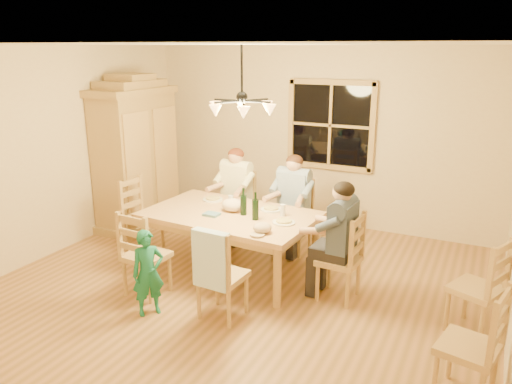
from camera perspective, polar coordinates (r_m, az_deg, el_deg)
The scene contains 31 objects.
floor at distance 5.92m, azimuth -1.45°, elevation -10.60°, with size 5.50×5.50×0.00m, color olive.
ceiling at distance 5.28m, azimuth -1.66°, elevation 16.52°, with size 5.50×5.00×0.02m, color white.
wall_back at distance 7.70m, azimuth 7.11°, elevation 6.24°, with size 5.50×0.02×2.70m, color beige.
wall_left at distance 7.12m, azimuth -21.66°, elevation 4.39°, with size 0.02×5.00×2.70m, color beige.
window at distance 7.58m, azimuth 8.52°, elevation 7.55°, with size 1.30×0.06×1.30m.
chandelier at distance 5.32m, azimuth -1.61°, elevation 9.80°, with size 0.77×0.68×0.71m.
armoire at distance 7.78m, azimuth -13.50°, elevation 3.81°, with size 0.66×1.40×2.30m.
dining_table at distance 6.03m, azimuth -2.97°, elevation -3.26°, with size 2.08×1.35×0.76m.
chair_far_left at distance 7.16m, azimuth -2.27°, elevation -3.11°, with size 0.46×0.45×0.99m.
chair_far_right at distance 6.76m, azimuth 4.21°, elevation -4.34°, with size 0.46×0.45×0.99m.
chair_near_left at distance 5.75m, azimuth -12.34°, elevation -8.52°, with size 0.46×0.45×0.99m.
chair_near_right at distance 5.19m, azimuth -3.83°, elevation -11.01°, with size 0.46×0.45×0.99m.
chair_end_left at distance 6.95m, azimuth -12.71°, elevation -4.10°, with size 0.45×0.46×0.99m.
chair_end_right at distance 5.60m, azimuth 9.41°, elevation -9.06°, with size 0.45×0.46×0.99m.
adult_woman at distance 7.00m, azimuth -2.32°, elevation 1.05°, with size 0.41×0.44×0.87m.
adult_plaid_man at distance 6.59m, azimuth 4.31°, elevation 0.05°, with size 0.41×0.44×0.87m.
adult_slate_man at distance 5.39m, azimuth 9.67°, elevation -3.88°, with size 0.44×0.41×0.87m.
towel at distance 4.87m, azimuth -5.15°, elevation -7.73°, with size 0.38×0.10×0.58m, color #B9D6FA.
wine_bottle_a at distance 5.87m, azimuth -1.44°, elevation -1.09°, with size 0.08×0.08×0.33m, color black.
wine_bottle_b at distance 5.70m, azimuth -0.07°, elevation -1.60°, with size 0.08×0.08×0.33m, color black.
plate_woman at distance 6.49m, azimuth -4.97°, elevation -0.87°, with size 0.26×0.26×0.02m, color white.
plate_plaid at distance 6.08m, azimuth 1.74°, elevation -2.01°, with size 0.26×0.26×0.02m, color white.
plate_slate at distance 5.65m, azimuth 3.20°, elevation -3.49°, with size 0.26×0.26×0.02m, color white.
wine_glass_a at distance 6.22m, azimuth -2.89°, elevation -1.00°, with size 0.06×0.06×0.14m, color silver.
wine_glass_b at distance 5.87m, azimuth 3.07°, elevation -2.09°, with size 0.06×0.06×0.14m, color silver.
cap at distance 5.35m, azimuth 0.72°, elevation -4.10°, with size 0.20×0.20×0.11m, color tan.
napkin at distance 5.91m, azimuth -5.10°, elevation -2.55°, with size 0.18×0.14×0.03m, color #547C9A.
cloth_bundle at distance 6.03m, azimuth -2.67°, elevation -1.50°, with size 0.28×0.22×0.15m, color beige.
child at distance 5.27m, azimuth -12.23°, elevation -9.02°, with size 0.33×0.22×0.91m, color #186C53.
chair_spare_front at distance 4.42m, azimuth 22.87°, elevation -17.69°, with size 0.51×0.52×0.99m.
chair_spare_back at distance 5.35m, azimuth 23.67°, elevation -11.56°, with size 0.56×0.57×0.99m.
Camera 1 is at (2.44, -4.68, 2.68)m, focal length 35.00 mm.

